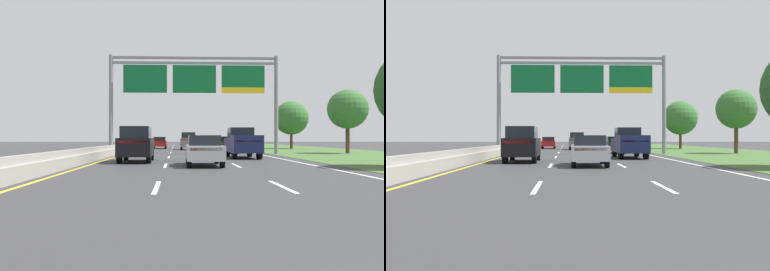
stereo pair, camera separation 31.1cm
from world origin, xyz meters
The scene contains 13 objects.
ground_plane centered at (0.00, 35.00, 0.00)m, with size 220.00×220.00×0.00m, color #333335.
lane_striping centered at (0.00, 34.54, 0.00)m, with size 11.96×106.00×0.01m.
grass_verge_right centered at (13.95, 35.00, 0.01)m, with size 14.00×110.00×0.02m, color #3D602D.
median_barrier_concrete centered at (-6.60, 35.00, 0.35)m, with size 0.60×110.00×0.85m.
overhead_sign_gantry centered at (0.30, 33.88, 6.25)m, with size 15.06×0.42×8.77m.
pickup_truck_navy centered at (3.47, 27.34, 1.07)m, with size 2.01×5.40×2.20m.
car_grey_centre_lane_suv centered at (0.15, 47.27, 1.10)m, with size 1.97×4.73×2.11m.
car_darkgreen_right_lane_sedan centered at (3.53, 36.43, 0.82)m, with size 1.88×4.42×1.57m.
car_red_left_lane_sedan centered at (-3.53, 52.10, 0.82)m, with size 1.88×4.42×1.57m.
car_silver_centre_lane_sedan centered at (0.14, 19.39, 0.82)m, with size 1.85×4.41×1.57m.
car_black_left_lane_suv centered at (-3.67, 22.80, 1.10)m, with size 1.95×4.72×2.11m.
roadside_tree_mid centered at (14.41, 34.57, 4.07)m, with size 3.62×3.62×5.90m.
roadside_tree_far centered at (13.96, 50.86, 4.09)m, with size 4.49×4.49×6.35m.
Camera 2 is at (-0.95, -1.08, 1.44)m, focal length 37.01 mm.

